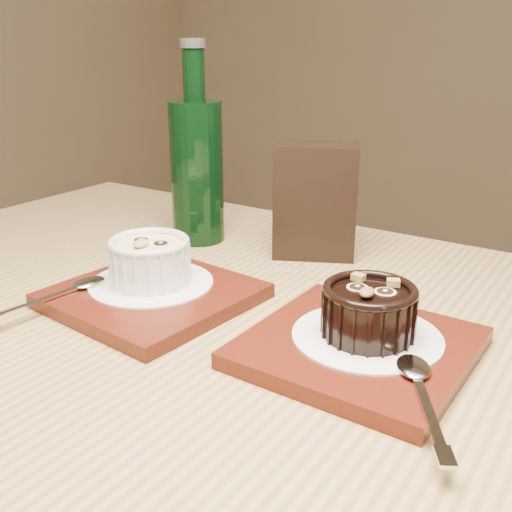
{
  "coord_description": "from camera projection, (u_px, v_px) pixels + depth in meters",
  "views": [
    {
      "loc": [
        -0.01,
        -0.45,
        1.01
      ],
      "look_at": [
        -0.25,
        0.02,
        0.81
      ],
      "focal_mm": 42.0,
      "sensor_mm": 36.0,
      "label": 1
    }
  ],
  "objects": [
    {
      "name": "table",
      "position": [
        253.0,
        442.0,
        0.55
      ],
      "size": [
        1.28,
        0.92,
        0.75
      ],
      "rotation": [
        0.0,
        0.0,
        -0.1
      ],
      "color": "olive",
      "rests_on": "ground"
    },
    {
      "name": "ramekin_dark",
      "position": [
        369.0,
        309.0,
        0.51
      ],
      "size": [
        0.08,
        0.08,
        0.05
      ],
      "rotation": [
        0.0,
        0.0,
        0.07
      ],
      "color": "black",
      "rests_on": "doily_right"
    },
    {
      "name": "doily_right",
      "position": [
        367.0,
        336.0,
        0.52
      ],
      "size": [
        0.13,
        0.13,
        0.0
      ],
      "primitive_type": "cylinder",
      "color": "white",
      "rests_on": "tray_right"
    },
    {
      "name": "doily_left",
      "position": [
        151.0,
        283.0,
        0.63
      ],
      "size": [
        0.13,
        0.13,
        0.0
      ],
      "primitive_type": "cylinder",
      "color": "white",
      "rests_on": "tray_left"
    },
    {
      "name": "tray_right",
      "position": [
        358.0,
        348.0,
        0.52
      ],
      "size": [
        0.2,
        0.2,
        0.01
      ],
      "primitive_type": "cube",
      "rotation": [
        0.0,
        0.0,
        -0.12
      ],
      "color": "#531A0D",
      "rests_on": "table"
    },
    {
      "name": "condiment_stand",
      "position": [
        315.0,
        201.0,
        0.74
      ],
      "size": [
        0.11,
        0.09,
        0.14
      ],
      "primitive_type": "cube",
      "rotation": [
        0.0,
        0.0,
        0.35
      ],
      "color": "black",
      "rests_on": "table"
    },
    {
      "name": "spoon_left",
      "position": [
        59.0,
        293.0,
        0.6
      ],
      "size": [
        0.05,
        0.14,
        0.01
      ],
      "primitive_type": null,
      "rotation": [
        0.0,
        0.0,
        -0.21
      ],
      "color": "silver",
      "rests_on": "tray_left"
    },
    {
      "name": "ramekin_white",
      "position": [
        150.0,
        259.0,
        0.62
      ],
      "size": [
        0.08,
        0.08,
        0.05
      ],
      "rotation": [
        0.0,
        0.0,
        0.01
      ],
      "color": "white",
      "rests_on": "doily_left"
    },
    {
      "name": "spoon_right",
      "position": [
        422.0,
        392.0,
        0.43
      ],
      "size": [
        0.08,
        0.13,
        0.01
      ],
      "primitive_type": null,
      "rotation": [
        0.0,
        0.0,
        0.42
      ],
      "color": "silver",
      "rests_on": "tray_right"
    },
    {
      "name": "tray_left",
      "position": [
        153.0,
        296.0,
        0.62
      ],
      "size": [
        0.21,
        0.21,
        0.01
      ],
      "primitive_type": "cube",
      "rotation": [
        0.0,
        0.0,
        -0.19
      ],
      "color": "#531A0D",
      "rests_on": "table"
    },
    {
      "name": "green_bottle",
      "position": [
        197.0,
        167.0,
        0.78
      ],
      "size": [
        0.07,
        0.07,
        0.26
      ],
      "color": "black",
      "rests_on": "table"
    }
  ]
}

